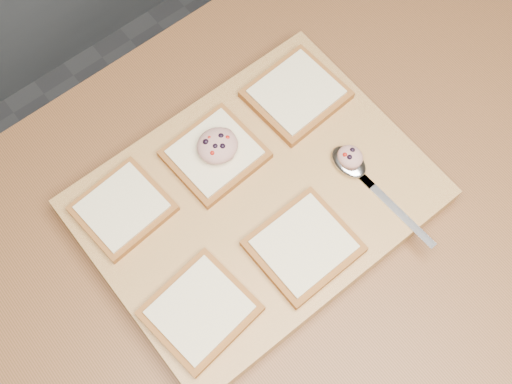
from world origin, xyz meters
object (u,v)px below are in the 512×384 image
(cutting_board, at_px, (256,201))
(tuna_salad_dollop, at_px, (217,145))
(bread_far_center, at_px, (215,154))
(spoon, at_px, (356,169))

(cutting_board, bearing_deg, tuna_salad_dollop, 91.65)
(tuna_salad_dollop, bearing_deg, cutting_board, -88.35)
(bread_far_center, relative_size, spoon, 0.65)
(tuna_salad_dollop, xyz_separation_m, spoon, (0.14, -0.14, -0.03))
(bread_far_center, bearing_deg, spoon, -44.81)
(cutting_board, height_order, spoon, spoon)
(spoon, bearing_deg, bread_far_center, 135.19)
(cutting_board, bearing_deg, bread_far_center, 95.13)
(tuna_salad_dollop, bearing_deg, bread_far_center, 169.27)
(bread_far_center, bearing_deg, cutting_board, -84.87)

